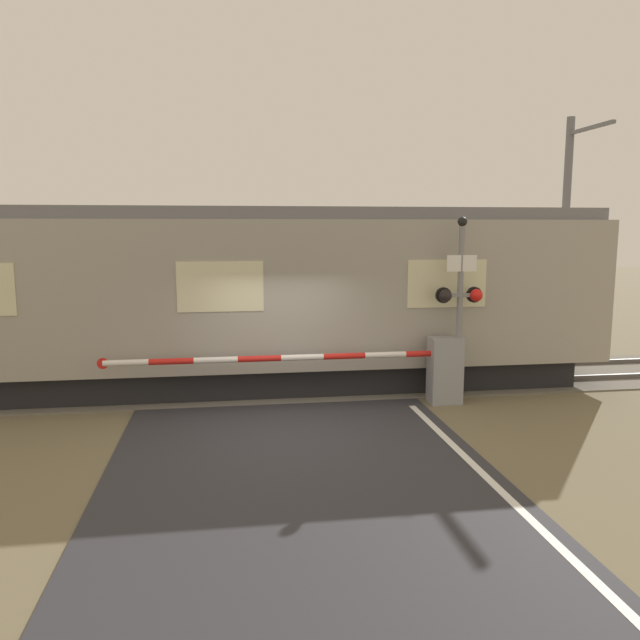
{
  "coord_description": "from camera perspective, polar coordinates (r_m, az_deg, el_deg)",
  "views": [
    {
      "loc": [
        -0.95,
        -9.98,
        3.34
      ],
      "look_at": [
        0.81,
        1.8,
        1.58
      ],
      "focal_mm": 35.0,
      "sensor_mm": 36.0,
      "label": 1
    }
  ],
  "objects": [
    {
      "name": "crossing_barrier",
      "position": [
        12.01,
        8.72,
        -4.35
      ],
      "size": [
        6.69,
        0.44,
        1.27
      ],
      "color": "gray",
      "rests_on": "ground_plane"
    },
    {
      "name": "track_bed",
      "position": [
        13.53,
        -4.22,
        -5.79
      ],
      "size": [
        36.0,
        3.2,
        0.13
      ],
      "color": "#666056",
      "rests_on": "ground_plane"
    },
    {
      "name": "ground_plane",
      "position": [
        10.57,
        -2.93,
        -10.01
      ],
      "size": [
        80.0,
        80.0,
        0.0
      ],
      "primitive_type": "plane",
      "color": "#6B6047"
    },
    {
      "name": "train",
      "position": [
        13.16,
        -9.0,
        2.11
      ],
      "size": [
        15.83,
        3.0,
        3.74
      ],
      "color": "black",
      "rests_on": "ground_plane"
    },
    {
      "name": "catenary_pole",
      "position": [
        17.22,
        21.54,
        7.33
      ],
      "size": [
        0.2,
        1.9,
        6.08
      ],
      "color": "slate",
      "rests_on": "ground_plane"
    },
    {
      "name": "signal_post",
      "position": [
        12.06,
        12.68,
        1.93
      ],
      "size": [
        0.91,
        0.26,
        3.54
      ],
      "color": "gray",
      "rests_on": "ground_plane"
    }
  ]
}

